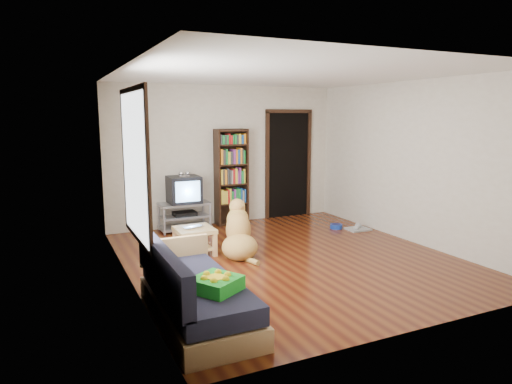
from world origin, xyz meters
name	(u,v)px	position (x,y,z in m)	size (l,w,h in m)	color
ground	(289,258)	(0.00, 0.00, 0.00)	(5.00, 5.00, 0.00)	#57270F
ceiling	(291,74)	(0.00, 0.00, 2.60)	(5.00, 5.00, 0.00)	white
wall_back	(226,155)	(0.00, 2.50, 1.30)	(4.50, 4.50, 0.00)	beige
wall_front	(424,198)	(0.00, -2.50, 1.30)	(4.50, 4.50, 0.00)	beige
wall_left	(126,178)	(-2.25, 0.00, 1.30)	(5.00, 5.00, 0.00)	beige
wall_right	(412,162)	(2.25, 0.00, 1.30)	(5.00, 5.00, 0.00)	beige
green_cushion	(216,284)	(-1.75, -1.73, 0.49)	(0.40, 0.40, 0.13)	green
laptop	(195,228)	(-1.18, 0.74, 0.41)	(0.30, 0.19, 0.02)	silver
dog_bowl	(336,226)	(1.64, 1.17, 0.04)	(0.22, 0.22, 0.08)	#163599
grey_rag	(358,229)	(1.94, 0.92, 0.01)	(0.40, 0.32, 0.03)	#999999
window	(135,166)	(-2.23, -0.50, 1.50)	(0.03, 1.46, 1.70)	white
doorway	(288,162)	(1.35, 2.48, 1.12)	(1.03, 0.05, 2.19)	black
tv_stand	(185,215)	(-0.90, 2.25, 0.27)	(0.90, 0.45, 0.50)	#99999E
crt_tv	(184,189)	(-0.90, 2.27, 0.74)	(0.55, 0.52, 0.58)	black
bookshelf	(231,172)	(0.05, 2.34, 1.00)	(0.60, 0.30, 1.80)	black
sofa	(193,296)	(-1.87, -1.38, 0.26)	(0.80, 1.80, 0.80)	tan
coffee_table	(194,236)	(-1.18, 0.77, 0.28)	(0.55, 0.55, 0.40)	tan
dog	(239,235)	(-0.60, 0.44, 0.31)	(0.67, 1.03, 0.84)	tan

